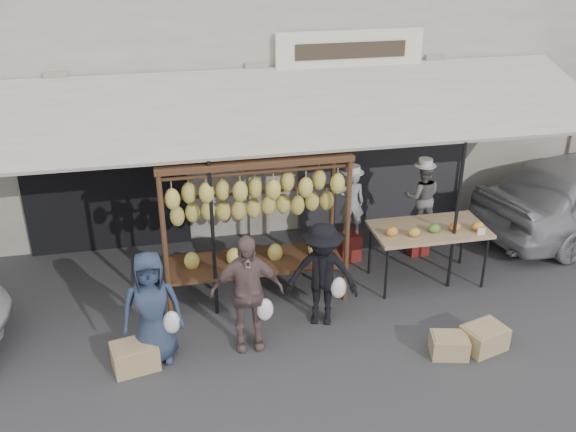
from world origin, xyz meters
name	(u,v)px	position (x,y,z in m)	size (l,w,h in m)	color
ground_plane	(304,354)	(0.00, 0.00, 0.00)	(90.00, 90.00, 0.00)	#2D2D30
awning	(271,110)	(0.01, 2.28, 2.57)	(10.00, 2.35, 2.92)	beige
banana_rack	(254,199)	(-0.39, 1.46, 1.57)	(2.60, 0.90, 2.24)	#472916
produce_table	(430,231)	(2.22, 1.36, 0.87)	(1.70, 0.90, 1.04)	tan
vendor_left	(352,203)	(1.29, 2.29, 1.00)	(0.40, 0.26, 1.09)	#95959D
vendor_right	(422,197)	(2.44, 2.24, 1.01)	(0.56, 0.44, 1.16)	slate
customer_left	(152,308)	(-1.86, 0.30, 0.76)	(0.74, 0.48, 1.51)	#27334C
customer_mid	(247,293)	(-0.68, 0.34, 0.80)	(0.94, 0.39, 1.60)	#6C5551
customer_right	(322,275)	(0.39, 0.65, 0.75)	(0.97, 0.56, 1.50)	black
stool_left	(350,246)	(1.29, 2.29, 0.23)	(0.32, 0.32, 0.45)	maroon
stool_right	(418,241)	(2.44, 2.24, 0.21)	(0.31, 0.31, 0.43)	maroon
crate_near_a	(449,345)	(1.80, -0.39, 0.14)	(0.46, 0.35, 0.28)	tan
crate_near_b	(484,338)	(2.30, -0.36, 0.16)	(0.53, 0.40, 0.32)	tan
crate_far	(135,356)	(-2.12, 0.18, 0.16)	(0.55, 0.42, 0.33)	tan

